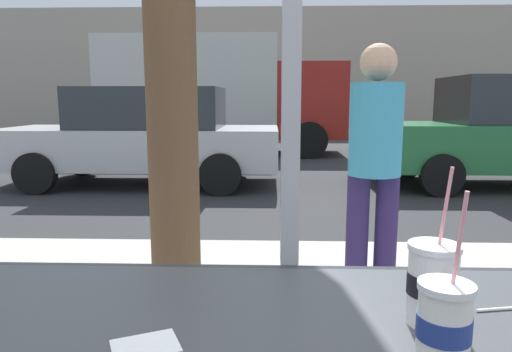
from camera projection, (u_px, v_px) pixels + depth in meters
ground_plane at (274, 172)px, 9.30m from camera, size 60.00×60.00×0.00m
sidewalk_strip at (278, 316)px, 2.97m from camera, size 16.00×2.80×0.13m
building_facade_far at (273, 72)px, 20.14m from camera, size 28.00×1.20×5.23m
soda_cup_left at (444, 325)px, 0.78m from camera, size 0.09×0.09×0.31m
soda_cup_right at (432, 283)px, 0.94m from camera, size 0.10×0.10×0.33m
napkin_wrapper at (145, 346)px, 0.86m from camera, size 0.15×0.13×0.00m
parked_car_silver at (145, 136)px, 7.83m from camera, size 4.57×1.98×1.63m
box_truck at (218, 92)px, 12.33m from camera, size 6.28×2.44×3.01m
pedestrian at (374, 160)px, 2.86m from camera, size 0.32×0.32×1.63m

